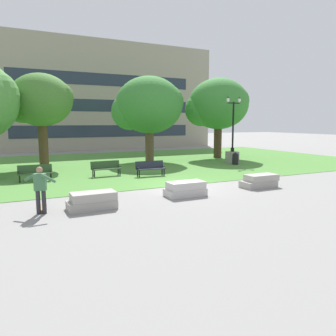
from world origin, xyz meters
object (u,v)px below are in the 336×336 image
(concrete_block_center, at_px, (93,201))
(park_bench_near_left, at_px, (106,167))
(park_bench_far_left, at_px, (150,167))
(lamp_post_center, at_px, (232,150))
(concrete_block_left, at_px, (186,189))
(trash_bin, at_px, (235,158))
(skateboard, at_px, (43,208))
(concrete_block_right, at_px, (260,181))
(park_bench_near_right, at_px, (35,172))
(person_skateboarder, at_px, (40,187))

(concrete_block_center, height_order, park_bench_near_left, park_bench_near_left)
(park_bench_near_left, xyz_separation_m, park_bench_far_left, (2.43, -1.18, 0.00))
(park_bench_far_left, distance_m, lamp_post_center, 9.07)
(concrete_block_left, xyz_separation_m, trash_bin, (8.69, 7.72, 0.20))
(lamp_post_center, relative_size, trash_bin, 5.45)
(concrete_block_center, bearing_deg, skateboard, 160.95)
(concrete_block_left, height_order, park_bench_far_left, park_bench_far_left)
(concrete_block_center, distance_m, park_bench_far_left, 7.80)
(skateboard, relative_size, park_bench_far_left, 0.57)
(concrete_block_left, relative_size, lamp_post_center, 0.34)
(concrete_block_center, xyz_separation_m, trash_bin, (12.94, 8.12, 0.20))
(concrete_block_right, xyz_separation_m, trash_bin, (4.35, 7.64, 0.20))
(concrete_block_center, bearing_deg, trash_bin, 32.11)
(concrete_block_right, height_order, skateboard, concrete_block_right)
(skateboard, bearing_deg, trash_bin, 27.14)
(park_bench_near_right, bearing_deg, park_bench_near_left, 0.69)
(concrete_block_center, distance_m, concrete_block_left, 4.27)
(skateboard, height_order, park_bench_near_right, park_bench_near_right)
(park_bench_near_right, distance_m, park_bench_far_left, 6.54)
(concrete_block_left, xyz_separation_m, park_bench_near_left, (-1.75, 6.81, 0.23))
(concrete_block_center, distance_m, trash_bin, 15.28)
(person_skateboarder, distance_m, park_bench_near_left, 8.32)
(trash_bin, bearing_deg, skateboard, -152.86)
(park_bench_near_left, xyz_separation_m, trash_bin, (10.43, 0.90, -0.04))
(skateboard, distance_m, park_bench_near_right, 6.59)
(skateboard, xyz_separation_m, park_bench_near_left, (4.24, 6.62, 0.45))
(park_bench_near_left, height_order, trash_bin, trash_bin)
(person_skateboarder, relative_size, skateboard, 1.65)
(park_bench_near_left, relative_size, park_bench_near_right, 1.00)
(concrete_block_right, xyz_separation_m, lamp_post_center, (4.84, 8.69, 0.77))
(skateboard, relative_size, park_bench_near_right, 0.57)
(park_bench_near_right, bearing_deg, concrete_block_left, -49.60)
(lamp_post_center, bearing_deg, concrete_block_right, -119.12)
(lamp_post_center, bearing_deg, concrete_block_center, -145.68)
(concrete_block_left, relative_size, concrete_block_right, 0.95)
(concrete_block_center, xyz_separation_m, lamp_post_center, (13.43, 9.17, 0.77))
(park_bench_near_left, distance_m, park_bench_near_right, 4.01)
(park_bench_near_right, height_order, lamp_post_center, lamp_post_center)
(person_skateboarder, bearing_deg, park_bench_near_right, 87.48)
(park_bench_near_right, height_order, trash_bin, trash_bin)
(person_skateboarder, height_order, park_bench_far_left, person_skateboarder)
(park_bench_near_right, height_order, park_bench_far_left, same)
(concrete_block_center, relative_size, lamp_post_center, 0.34)
(skateboard, bearing_deg, park_bench_near_right, 88.00)
(skateboard, relative_size, lamp_post_center, 0.20)
(concrete_block_center, relative_size, trash_bin, 1.88)
(person_skateboarder, relative_size, lamp_post_center, 0.33)
(skateboard, distance_m, park_bench_far_left, 8.62)
(concrete_block_left, relative_size, person_skateboarder, 1.05)
(concrete_block_left, height_order, trash_bin, trash_bin)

